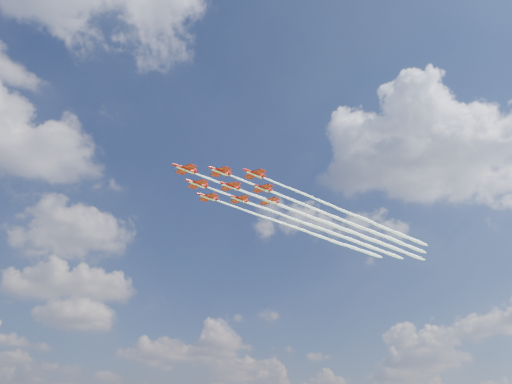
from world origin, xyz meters
The scene contains 9 objects.
jet_lead centered at (35.32, 12.67, 77.80)m, with size 119.91×31.36×2.36m.
jet_row2_port centered at (45.73, 8.72, 77.80)m, with size 119.91×31.36×2.36m.
jet_row2_starb centered at (42.94, 20.79, 77.80)m, with size 119.91×31.36×2.36m.
jet_row3_port centered at (56.14, 4.77, 77.80)m, with size 119.91×31.36×2.36m.
jet_row3_centre centered at (53.35, 16.84, 77.80)m, with size 119.91×31.36×2.36m.
jet_row3_starb centered at (50.56, 28.91, 77.80)m, with size 119.91×31.36×2.36m.
jet_row4_port centered at (63.77, 12.89, 77.80)m, with size 119.91×31.36×2.36m.
jet_row4_starb centered at (60.98, 24.96, 77.80)m, with size 119.91×31.36×2.36m.
jet_tail centered at (71.39, 21.01, 77.80)m, with size 119.91×31.36×2.36m.
Camera 1 is at (-70.53, -134.04, 4.00)m, focal length 35.00 mm.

